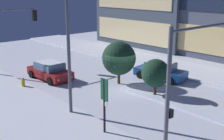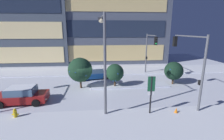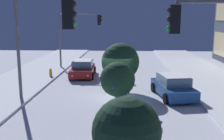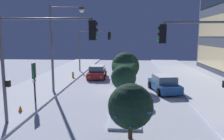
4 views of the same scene
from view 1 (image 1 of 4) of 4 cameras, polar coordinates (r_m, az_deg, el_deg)
ground at (r=23.36m, az=2.26°, el=-3.35°), size 52.00×52.00×0.00m
curb_strip_near at (r=19.05m, az=-15.29°, el=-8.11°), size 52.00×5.20×0.14m
curb_strip_far at (r=29.18m, az=13.51°, el=0.18°), size 52.00×5.20×0.14m
median_strip at (r=20.84m, az=12.31°, el=-5.85°), size 9.00×1.80×0.14m
car_near at (r=25.87m, az=-11.74°, el=-0.16°), size 4.49×2.27×1.49m
car_far at (r=25.67m, az=9.17°, el=-0.15°), size 4.59×2.65×1.49m
traffic_light_corner_near_left at (r=28.40m, az=-18.58°, el=7.66°), size 0.32×4.52×5.81m
traffic_light_corner_near_right at (r=13.77m, az=16.02°, el=1.02°), size 0.32×5.32×6.05m
street_lamp_arched at (r=17.91m, az=-6.27°, el=7.06°), size 0.56×2.97×7.52m
fire_hydrant at (r=24.15m, az=-16.54°, el=-2.38°), size 0.48×0.26×0.81m
parking_info_sign at (r=15.39m, az=-1.47°, el=-5.64°), size 0.55×0.12×3.06m
decorated_tree_median at (r=23.73m, az=1.33°, el=2.23°), size 2.69×2.70×3.45m
decorated_tree_right_of_median at (r=21.21m, az=8.29°, el=-0.62°), size 2.01×2.04×2.71m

